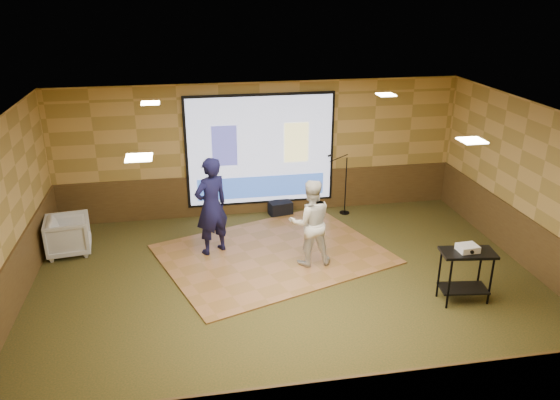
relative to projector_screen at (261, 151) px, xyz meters
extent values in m
plane|color=#283217|center=(0.00, -3.44, -1.47)|extent=(9.00, 9.00, 0.00)
cube|color=tan|center=(0.00, 0.06, 0.03)|extent=(9.00, 0.04, 3.00)
cube|color=tan|center=(0.00, -6.94, 0.03)|extent=(9.00, 0.04, 3.00)
cube|color=tan|center=(4.50, -3.44, 0.03)|extent=(0.04, 7.00, 3.00)
cube|color=white|center=(0.00, -3.44, 1.53)|extent=(9.00, 7.00, 0.04)
cube|color=#473017|center=(0.00, 0.04, -1.00)|extent=(9.00, 0.04, 0.95)
cube|color=#473017|center=(-4.48, -3.44, -1.00)|extent=(0.04, 7.00, 0.95)
cube|color=#473017|center=(4.48, -3.44, -1.00)|extent=(0.04, 7.00, 0.95)
cube|color=black|center=(0.00, 0.01, 0.03)|extent=(3.32, 0.03, 2.52)
cube|color=silver|center=(0.00, -0.02, 0.03)|extent=(3.20, 0.02, 2.40)
cube|color=#424392|center=(-0.80, -0.03, 0.18)|extent=(0.55, 0.01, 0.90)
cube|color=#FFF593|center=(0.80, -0.03, 0.18)|extent=(0.55, 0.01, 0.90)
cube|color=blue|center=(0.00, -0.03, -0.82)|extent=(2.88, 0.01, 0.50)
cube|color=#FFEDBF|center=(-2.20, -1.64, 1.50)|extent=(0.32, 0.32, 0.02)
cube|color=#FFEDBF|center=(2.20, -1.64, 1.50)|extent=(0.32, 0.32, 0.02)
cube|color=#FFEDBF|center=(-2.20, -4.94, 1.50)|extent=(0.32, 0.32, 0.02)
cube|color=#FFEDBF|center=(2.20, -4.94, 1.50)|extent=(0.32, 0.32, 0.02)
cube|color=#9A6538|center=(-0.08, -2.13, -1.46)|extent=(4.89, 4.29, 0.03)
imported|color=#121239|center=(-1.22, -1.84, -0.48)|extent=(0.84, 0.75, 1.93)
imported|color=silver|center=(0.53, -2.62, -0.62)|extent=(0.81, 0.63, 1.66)
cylinder|color=black|center=(2.40, -4.48, -1.04)|extent=(0.04, 0.04, 0.87)
cylinder|color=black|center=(3.13, -4.48, -1.04)|extent=(0.04, 0.04, 0.87)
cylinder|color=black|center=(2.40, -4.12, -1.04)|extent=(0.04, 0.04, 0.87)
cylinder|color=black|center=(3.13, -4.12, -1.04)|extent=(0.04, 0.04, 0.87)
cube|color=black|center=(2.77, -4.30, -0.59)|extent=(0.87, 0.46, 0.05)
cube|color=black|center=(2.77, -4.30, -1.25)|extent=(0.77, 0.41, 0.03)
cube|color=white|center=(2.76, -4.28, -0.51)|extent=(0.33, 0.28, 0.11)
cylinder|color=black|center=(1.89, -0.36, -1.47)|extent=(0.23, 0.23, 0.02)
cylinder|color=black|center=(1.89, -0.36, -0.81)|extent=(0.02, 0.02, 1.34)
cylinder|color=black|center=(1.69, -0.36, -0.14)|extent=(0.43, 0.02, 0.17)
cylinder|color=black|center=(1.48, -0.36, -0.07)|extent=(0.10, 0.05, 0.08)
imported|color=gray|center=(-4.00, -1.33, -1.10)|extent=(0.92, 0.90, 0.75)
cube|color=black|center=(0.41, -0.19, -1.32)|extent=(0.56, 0.43, 0.31)
camera|label=1|loc=(-1.62, -11.52, 3.49)|focal=35.00mm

